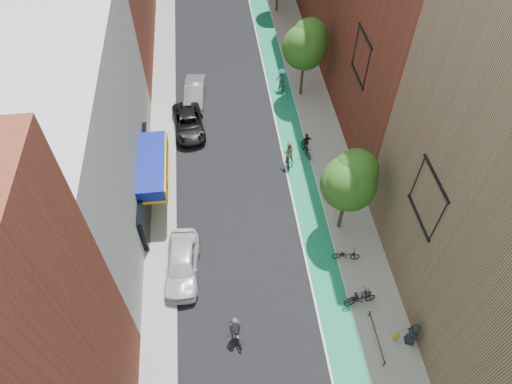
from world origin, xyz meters
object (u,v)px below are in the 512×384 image
object	(u,v)px
parked_car_white	(182,264)
parked_car_silver	(195,93)
parked_car_black	(189,123)
cyclist_lane_near	(288,156)
pedestrian	(413,334)
cyclist_lead	(235,332)
fire_hydrant	(396,337)
cyclist_lane_far	(282,81)
cyclist_lane_mid	(306,147)

from	to	relation	value
parked_car_white	parked_car_silver	world-z (taller)	parked_car_white
parked_car_black	cyclist_lane_near	world-z (taller)	cyclist_lane_near
parked_car_silver	pedestrian	size ratio (longest dim) A/B	2.50
parked_car_white	parked_car_black	distance (m)	12.86
parked_car_silver	cyclist_lead	size ratio (longest dim) A/B	2.11
parked_car_black	cyclist_lead	xyz separation A→B (m)	(2.14, -17.36, 0.05)
cyclist_lead	fire_hydrant	bearing A→B (deg)	157.07
parked_car_black	cyclist_lane_near	bearing A→B (deg)	-38.32
parked_car_silver	parked_car_black	bearing A→B (deg)	-93.55
parked_car_white	fire_hydrant	xyz separation A→B (m)	(11.45, -5.74, -0.29)
cyclist_lane_far	pedestrian	distance (m)	23.29
parked_car_white	cyclist_lane_mid	distance (m)	13.03
cyclist_lane_mid	cyclist_lane_far	world-z (taller)	cyclist_lane_far
parked_car_silver	cyclist_lane_mid	world-z (taller)	cyclist_lane_mid
cyclist_lane_far	cyclist_lead	bearing A→B (deg)	72.26
cyclist_lead	fire_hydrant	xyz separation A→B (m)	(8.64, -1.22, -0.19)
parked_car_white	cyclist_lane_mid	xyz separation A→B (m)	(9.30, 9.12, -0.11)
parked_car_white	cyclist_lane_far	distance (m)	19.20
parked_car_white	cyclist_lane_near	world-z (taller)	cyclist_lane_near
parked_car_black	cyclist_lane_mid	distance (m)	9.40
cyclist_lead	pedestrian	distance (m)	9.49
parked_car_white	cyclist_lead	world-z (taller)	cyclist_lead
cyclist_lead	cyclist_lane_near	xyz separation A→B (m)	(4.99, 12.69, 0.19)
cyclist_lane_far	fire_hydrant	world-z (taller)	cyclist_lane_far
cyclist_lead	parked_car_white	bearing A→B (deg)	-73.01
parked_car_black	parked_car_silver	world-z (taller)	parked_car_silver
parked_car_silver	fire_hydrant	xyz separation A→B (m)	(10.18, -22.19, -0.21)
parked_car_silver	pedestrian	xyz separation A→B (m)	(10.93, -22.35, 0.31)
parked_car_white	cyclist_lane_near	xyz separation A→B (m)	(7.80, 8.16, 0.09)
pedestrian	cyclist_lane_far	bearing A→B (deg)	-161.18
cyclist_lead	fire_hydrant	world-z (taller)	cyclist_lead
parked_car_white	cyclist_lane_mid	world-z (taller)	cyclist_lane_mid
cyclist_lane_far	pedestrian	bearing A→B (deg)	96.12
parked_car_white	cyclist_lead	xyz separation A→B (m)	(2.81, -4.52, -0.10)
parked_car_black	cyclist_lane_far	bearing A→B (deg)	23.00
pedestrian	fire_hydrant	size ratio (longest dim) A/B	2.49
parked_car_black	cyclist_lane_near	distance (m)	8.53
cyclist_lead	parked_car_black	bearing A→B (deg)	-97.84
parked_car_black	parked_car_silver	distance (m)	3.65
cyclist_lead	cyclist_lane_near	size ratio (longest dim) A/B	0.99
cyclist_lane_mid	fire_hydrant	xyz separation A→B (m)	(2.15, -14.86, -0.18)
parked_car_black	parked_car_silver	bearing A→B (deg)	75.48
parked_car_white	cyclist_lead	bearing A→B (deg)	-53.90
parked_car_silver	pedestrian	distance (m)	24.88
parked_car_white	cyclist_lane_mid	size ratio (longest dim) A/B	2.51
cyclist_lane_near	pedestrian	distance (m)	14.74
parked_car_silver	cyclist_lane_far	world-z (taller)	cyclist_lane_far
parked_car_white	parked_car_black	world-z (taller)	parked_car_white
cyclist_lane_mid	cyclist_lane_far	xyz separation A→B (m)	(-0.60, 8.00, 0.13)
pedestrian	parked_car_white	bearing A→B (deg)	-105.66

